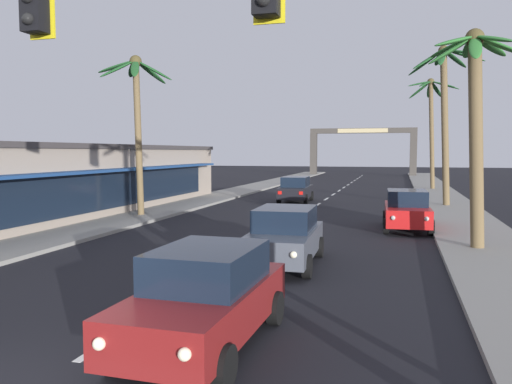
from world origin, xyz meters
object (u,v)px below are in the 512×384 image
Objects in this scene: palm_left_second at (137,102)px; palm_right_third at (445,97)px; sedan_parked_nearest_kerb at (407,210)px; sedan_lead_at_stop_bar at (206,296)px; sedan_oncoming_far at (296,189)px; storefront_strip_left at (57,179)px; town_gateway_arch at (362,145)px; palm_right_farthest at (431,112)px; traffic_signal_mast at (277,28)px; palm_right_second at (475,103)px; sedan_third_in_queue at (285,236)px.

palm_right_third is (15.23, 9.05, 0.74)m from palm_left_second.
palm_right_third reaches higher than palm_left_second.
palm_right_third is (2.17, 9.86, 5.68)m from sedan_parked_nearest_kerb.
sedan_lead_at_stop_bar and sedan_oncoming_far have the same top height.
town_gateway_arch is (12.51, 48.94, 2.37)m from storefront_strip_left.
palm_right_farthest is 0.67× the size of town_gateway_arch.
palm_left_second is at bearing -122.67° from sedan_oncoming_far.
palm_right_second is (3.88, 11.83, 0.02)m from traffic_signal_mast.
traffic_signal_mast is 27.50m from sedan_oncoming_far.
storefront_strip_left reaches higher than sedan_parked_nearest_kerb.
palm_right_third reaches higher than storefront_strip_left.
palm_left_second is 1.11× the size of palm_right_second.
traffic_signal_mast reaches higher than sedan_oncoming_far.
palm_left_second is 6.10m from storefront_strip_left.
sedan_oncoming_far and sedan_parked_nearest_kerb have the same top height.
sedan_third_in_queue is 7.78m from palm_right_second.
sedan_third_in_queue is 57.82m from town_gateway_arch.
sedan_lead_at_stop_bar and sedan_third_in_queue have the same top height.
palm_right_farthest is at bearing 79.85° from sedan_third_in_queue.
traffic_signal_mast reaches higher than storefront_strip_left.
sedan_oncoming_far is 12.53m from palm_left_second.
sedan_lead_at_stop_bar is 0.16× the size of storefront_strip_left.
sedan_oncoming_far is at bearing 120.64° from palm_right_second.
palm_left_second is 0.85× the size of palm_right_third.
palm_left_second is at bearing 136.90° from sedan_third_in_queue.
palm_right_second reaches higher than sedan_oncoming_far.
palm_right_farthest is 31.20m from storefront_strip_left.
storefront_strip_left is at bearing -104.34° from town_gateway_arch.
town_gateway_arch is at bearing 96.00° from sedan_parked_nearest_kerb.
town_gateway_arch reaches higher than storefront_strip_left.
palm_right_farthest is (5.73, 38.78, 5.86)m from sedan_lead_at_stop_bar.
sedan_parked_nearest_kerb is at bearing 114.28° from palm_right_second.
storefront_strip_left reaches higher than sedan_third_in_queue.
sedan_lead_at_stop_bar is at bearing -89.65° from sedan_third_in_queue.
sedan_lead_at_stop_bar is 0.55× the size of palm_left_second.
storefront_strip_left is (-19.71, 5.07, -3.03)m from palm_right_second.
sedan_third_in_queue is 18.90m from sedan_oncoming_far.
town_gateway_arch is at bearing 92.89° from traffic_signal_mast.
storefront_strip_left is at bearing -130.35° from palm_right_farthest.
town_gateway_arch is at bearing 75.66° from storefront_strip_left.
sedan_parked_nearest_kerb is 24.95m from palm_right_farthest.
palm_right_farthest is (4.12, 40.38, 1.85)m from traffic_signal_mast.
sedan_third_in_queue and sedan_oncoming_far have the same top height.
palm_right_farthest is at bearing 84.17° from traffic_signal_mast.
town_gateway_arch is (-3.33, 65.84, -0.64)m from traffic_signal_mast.
palm_right_farthest is at bearing 49.65° from storefront_strip_left.
traffic_signal_mast is 9.22m from sedan_third_in_queue.
sedan_third_in_queue is 0.62× the size of palm_right_second.
storefront_strip_left is at bearing 148.31° from sedan_third_in_queue.
storefront_strip_left is at bearing -178.08° from palm_left_second.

